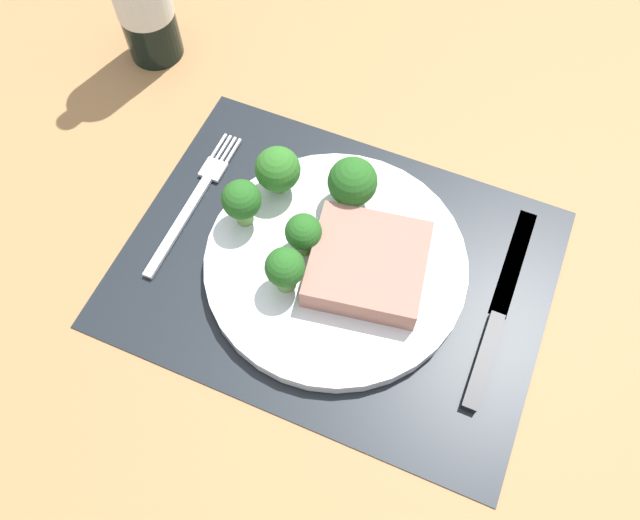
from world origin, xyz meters
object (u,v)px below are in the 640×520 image
plate (336,263)px  steak (369,261)px  knife (496,320)px  fork (194,200)px

plate → steak: bearing=6.4°
steak → knife: steak is taller
plate → knife: (16.49, 0.53, -0.50)cm
fork → knife: 33.37cm
steak → fork: 20.37cm
plate → knife: bearing=1.8°
fork → plate: bearing=-3.2°
knife → steak: bearing=177.4°
plate → fork: size_ratio=1.36×
knife → plate: bearing=178.6°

